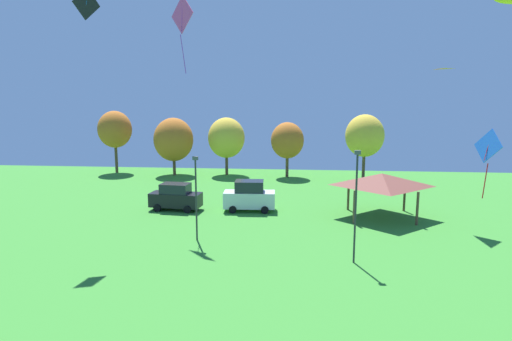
{
  "coord_description": "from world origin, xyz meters",
  "views": [
    {
      "loc": [
        0.8,
        0.55,
        9.95
      ],
      "look_at": [
        -0.54,
        14.99,
        7.48
      ],
      "focal_mm": 32.0,
      "sensor_mm": 36.0,
      "label": 1
    }
  ],
  "objects_px": {
    "treeline_tree_2": "(226,138)",
    "kite_flying_3": "(488,149)",
    "kite_flying_0": "(456,78)",
    "park_pavilion": "(382,180)",
    "light_post_0": "(196,193)",
    "light_post_1": "(356,201)",
    "treeline_tree_0": "(115,130)",
    "parked_car_second_from_left": "(249,196)",
    "treeline_tree_4": "(365,136)",
    "kite_flying_8": "(182,17)",
    "treeline_tree_1": "(173,140)",
    "kite_flying_4": "(86,4)",
    "treeline_tree_3": "(287,141)",
    "parked_car_leftmost": "(176,197)"
  },
  "relations": [
    {
      "from": "light_post_0",
      "to": "park_pavilion",
      "type": "bearing_deg",
      "value": 27.89
    },
    {
      "from": "parked_car_leftmost",
      "to": "treeline_tree_0",
      "type": "relative_size",
      "value": 0.58
    },
    {
      "from": "treeline_tree_3",
      "to": "parked_car_leftmost",
      "type": "bearing_deg",
      "value": -118.85
    },
    {
      "from": "kite_flying_8",
      "to": "treeline_tree_1",
      "type": "distance_m",
      "value": 24.02
    },
    {
      "from": "parked_car_second_from_left",
      "to": "treeline_tree_0",
      "type": "relative_size",
      "value": 0.57
    },
    {
      "from": "light_post_1",
      "to": "treeline_tree_2",
      "type": "xyz_separation_m",
      "value": [
        -12.1,
        28.6,
        0.8
      ]
    },
    {
      "from": "parked_car_second_from_left",
      "to": "treeline_tree_3",
      "type": "relative_size",
      "value": 0.67
    },
    {
      "from": "kite_flying_0",
      "to": "parked_car_second_from_left",
      "type": "distance_m",
      "value": 18.77
    },
    {
      "from": "kite_flying_4",
      "to": "treeline_tree_3",
      "type": "xyz_separation_m",
      "value": [
        12.36,
        24.68,
        -11.17
      ]
    },
    {
      "from": "light_post_0",
      "to": "treeline_tree_3",
      "type": "distance_m",
      "value": 25.12
    },
    {
      "from": "light_post_0",
      "to": "treeline_tree_1",
      "type": "height_order",
      "value": "treeline_tree_1"
    },
    {
      "from": "kite_flying_3",
      "to": "treeline_tree_1",
      "type": "relative_size",
      "value": 0.46
    },
    {
      "from": "kite_flying_8",
      "to": "park_pavilion",
      "type": "bearing_deg",
      "value": 10.71
    },
    {
      "from": "kite_flying_0",
      "to": "treeline_tree_1",
      "type": "height_order",
      "value": "kite_flying_0"
    },
    {
      "from": "kite_flying_8",
      "to": "treeline_tree_1",
      "type": "xyz_separation_m",
      "value": [
        -6.58,
        20.28,
        -11.05
      ]
    },
    {
      "from": "park_pavilion",
      "to": "treeline_tree_1",
      "type": "distance_m",
      "value": 27.96
    },
    {
      "from": "treeline_tree_2",
      "to": "treeline_tree_0",
      "type": "bearing_deg",
      "value": 178.56
    },
    {
      "from": "kite_flying_0",
      "to": "parked_car_second_from_left",
      "type": "xyz_separation_m",
      "value": [
        -15.94,
        1.16,
        -9.84
      ]
    },
    {
      "from": "treeline_tree_0",
      "to": "treeline_tree_2",
      "type": "bearing_deg",
      "value": -1.44
    },
    {
      "from": "kite_flying_3",
      "to": "light_post_0",
      "type": "distance_m",
      "value": 17.87
    },
    {
      "from": "kite_flying_8",
      "to": "treeline_tree_2",
      "type": "distance_m",
      "value": 23.63
    },
    {
      "from": "kite_flying_3",
      "to": "parked_car_leftmost",
      "type": "relative_size",
      "value": 0.72
    },
    {
      "from": "kite_flying_3",
      "to": "kite_flying_8",
      "type": "height_order",
      "value": "kite_flying_8"
    },
    {
      "from": "kite_flying_4",
      "to": "treeline_tree_1",
      "type": "bearing_deg",
      "value": 93.43
    },
    {
      "from": "light_post_1",
      "to": "treeline_tree_1",
      "type": "relative_size",
      "value": 0.96
    },
    {
      "from": "kite_flying_8",
      "to": "treeline_tree_3",
      "type": "relative_size",
      "value": 0.85
    },
    {
      "from": "kite_flying_0",
      "to": "park_pavilion",
      "type": "xyz_separation_m",
      "value": [
        -5.12,
        0.19,
        -8.04
      ]
    },
    {
      "from": "treeline_tree_0",
      "to": "treeline_tree_2",
      "type": "relative_size",
      "value": 1.11
    },
    {
      "from": "kite_flying_0",
      "to": "treeline_tree_4",
      "type": "relative_size",
      "value": 0.27
    },
    {
      "from": "kite_flying_8",
      "to": "park_pavilion",
      "type": "distance_m",
      "value": 19.85
    },
    {
      "from": "light_post_0",
      "to": "treeline_tree_4",
      "type": "height_order",
      "value": "treeline_tree_4"
    },
    {
      "from": "parked_car_leftmost",
      "to": "light_post_0",
      "type": "xyz_separation_m",
      "value": [
        3.6,
        -7.86,
        2.14
      ]
    },
    {
      "from": "park_pavilion",
      "to": "treeline_tree_3",
      "type": "bearing_deg",
      "value": 114.85
    },
    {
      "from": "treeline_tree_2",
      "to": "light_post_1",
      "type": "bearing_deg",
      "value": -67.07
    },
    {
      "from": "kite_flying_8",
      "to": "light_post_1",
      "type": "height_order",
      "value": "kite_flying_8"
    },
    {
      "from": "light_post_0",
      "to": "treeline_tree_4",
      "type": "relative_size",
      "value": 0.77
    },
    {
      "from": "parked_car_second_from_left",
      "to": "treeline_tree_0",
      "type": "xyz_separation_m",
      "value": [
        -18.81,
        17.49,
        4.18
      ]
    },
    {
      "from": "light_post_0",
      "to": "treeline_tree_0",
      "type": "xyz_separation_m",
      "value": [
        -16.06,
        25.64,
        2.17
      ]
    },
    {
      "from": "parked_car_leftmost",
      "to": "treeline_tree_4",
      "type": "xyz_separation_m",
      "value": [
        18.14,
        16.43,
        3.91
      ]
    },
    {
      "from": "kite_flying_8",
      "to": "treeline_tree_3",
      "type": "height_order",
      "value": "kite_flying_8"
    },
    {
      "from": "kite_flying_0",
      "to": "treeline_tree_3",
      "type": "bearing_deg",
      "value": 126.9
    },
    {
      "from": "treeline_tree_2",
      "to": "kite_flying_3",
      "type": "bearing_deg",
      "value": -62.3
    },
    {
      "from": "light_post_0",
      "to": "treeline_tree_0",
      "type": "relative_size",
      "value": 0.74
    },
    {
      "from": "kite_flying_4",
      "to": "treeline_tree_0",
      "type": "bearing_deg",
      "value": 109.69
    },
    {
      "from": "kite_flying_4",
      "to": "treeline_tree_4",
      "type": "bearing_deg",
      "value": 48.93
    },
    {
      "from": "treeline_tree_1",
      "to": "treeline_tree_2",
      "type": "relative_size",
      "value": 1.0
    },
    {
      "from": "kite_flying_0",
      "to": "light_post_0",
      "type": "relative_size",
      "value": 0.35
    },
    {
      "from": "treeline_tree_4",
      "to": "kite_flying_8",
      "type": "bearing_deg",
      "value": -129.11
    },
    {
      "from": "kite_flying_8",
      "to": "parked_car_leftmost",
      "type": "height_order",
      "value": "kite_flying_8"
    },
    {
      "from": "kite_flying_4",
      "to": "parked_car_second_from_left",
      "type": "xyz_separation_m",
      "value": [
        9.56,
        8.36,
        -14.3
      ]
    }
  ]
}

